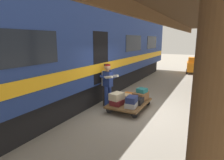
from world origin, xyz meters
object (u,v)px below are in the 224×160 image
at_px(suitcase_orange_carryall, 128,96).
at_px(suitcase_cream_canvas, 117,96).
at_px(suitcase_black_hardshell, 136,100).
at_px(suitcase_tan_vintage, 123,98).
at_px(porter_in_overalls, 107,84).
at_px(porter_by_door, 107,83).
at_px(suitcase_brown_leather, 141,96).
at_px(suitcase_gray_aluminum, 131,105).
at_px(train_car, 71,54).
at_px(baggage_tug, 194,66).
at_px(suitcase_maroon_trunk, 117,102).
at_px(suitcase_navy_fabric, 132,99).
at_px(suitcase_teal_softside, 142,90).
at_px(luggage_cart, 129,103).

relative_size(suitcase_orange_carryall, suitcase_cream_canvas, 1.23).
height_order(suitcase_black_hardshell, suitcase_tan_vintage, suitcase_tan_vintage).
bearing_deg(porter_in_overalls, porter_by_door, -33.51).
bearing_deg(suitcase_black_hardshell, suitcase_brown_leather, -90.00).
height_order(suitcase_orange_carryall, suitcase_gray_aluminum, suitcase_gray_aluminum).
relative_size(train_car, porter_by_door, 11.76).
xyz_separation_m(porter_in_overalls, baggage_tug, (-2.44, -9.73, -0.30)).
bearing_deg(porter_in_overalls, suitcase_black_hardshell, -177.41).
distance_m(suitcase_maroon_trunk, suitcase_cream_canvas, 0.22).
relative_size(suitcase_orange_carryall, porter_by_door, 0.36).
distance_m(suitcase_brown_leather, suitcase_gray_aluminum, 1.02).
bearing_deg(suitcase_brown_leather, suitcase_tan_vintage, 42.13).
distance_m(train_car, suitcase_navy_fabric, 3.36).
height_order(suitcase_navy_fabric, baggage_tug, baggage_tug).
height_order(train_car, porter_in_overalls, train_car).
xyz_separation_m(train_car, suitcase_cream_canvas, (-2.39, 0.42, -1.46)).
height_order(suitcase_brown_leather, suitcase_teal_softside, suitcase_teal_softside).
relative_size(suitcase_brown_leather, suitcase_cream_canvas, 1.26).
distance_m(train_car, luggage_cart, 3.26).
xyz_separation_m(luggage_cart, suitcase_orange_carryall, (0.28, -0.51, 0.12)).
relative_size(suitcase_black_hardshell, suitcase_tan_vintage, 1.00).
bearing_deg(baggage_tug, porter_by_door, 75.69).
bearing_deg(luggage_cart, porter_by_door, 1.81).
bearing_deg(porter_by_door, porter_in_overalls, 146.49).
bearing_deg(porter_by_door, suitcase_cream_canvas, 145.03).
bearing_deg(luggage_cart, suitcase_brown_leather, -118.93).
height_order(suitcase_tan_vintage, porter_in_overalls, porter_in_overalls).
height_order(suitcase_maroon_trunk, suitcase_orange_carryall, suitcase_maroon_trunk).
relative_size(porter_in_overalls, porter_by_door, 1.00).
bearing_deg(suitcase_black_hardshell, baggage_tug, -97.21).
height_order(suitcase_gray_aluminum, baggage_tug, baggage_tug).
bearing_deg(suitcase_maroon_trunk, luggage_cart, -118.93).
bearing_deg(baggage_tug, train_car, 66.70).
relative_size(luggage_cart, baggage_tug, 1.01).
relative_size(suitcase_maroon_trunk, porter_by_door, 0.27).
xyz_separation_m(suitcase_brown_leather, porter_in_overalls, (1.22, 0.56, 0.49)).
distance_m(suitcase_maroon_trunk, suitcase_black_hardshell, 0.76).
height_order(train_car, luggage_cart, train_car).
relative_size(luggage_cart, suitcase_black_hardshell, 3.40).
bearing_deg(suitcase_brown_leather, suitcase_black_hardshell, 90.00).
relative_size(suitcase_maroon_trunk, suitcase_navy_fabric, 0.96).
relative_size(suitcase_brown_leather, suitcase_orange_carryall, 1.02).
bearing_deg(suitcase_orange_carryall, suitcase_gray_aluminum, 118.93).
bearing_deg(suitcase_cream_canvas, luggage_cart, -121.35).
height_order(suitcase_black_hardshell, suitcase_brown_leather, suitcase_brown_leather).
bearing_deg(suitcase_brown_leather, baggage_tug, -97.60).
bearing_deg(suitcase_gray_aluminum, porter_in_overalls, -20.43).
distance_m(luggage_cart, suitcase_black_hardshell, 0.32).
xyz_separation_m(suitcase_gray_aluminum, suitcase_cream_canvas, (0.58, -0.01, 0.23)).
bearing_deg(suitcase_brown_leather, porter_by_door, 23.26).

